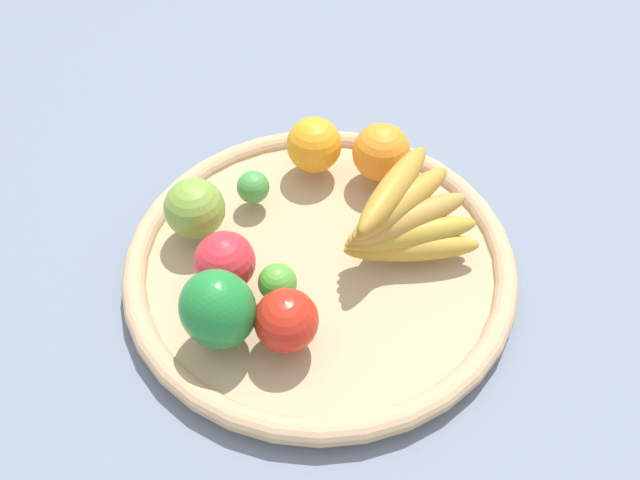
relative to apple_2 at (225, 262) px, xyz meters
name	(u,v)px	position (x,y,z in m)	size (l,w,h in m)	color
ground_plane	(320,270)	(-0.09, -0.06, -0.07)	(2.40, 2.40, 0.00)	slate
basket	(320,261)	(-0.09, -0.06, -0.05)	(0.46, 0.46, 0.03)	tan
apple_2	(225,262)	(0.00, 0.00, 0.00)	(0.07, 0.07, 0.07)	red
orange_0	(314,145)	(-0.06, -0.20, 0.00)	(0.07, 0.07, 0.07)	orange
banana_bunch	(405,218)	(-0.18, -0.09, 0.01)	(0.16, 0.16, 0.09)	#B88B30
lime_0	(253,187)	(0.01, -0.13, -0.01)	(0.04, 0.04, 0.04)	#429440
apple_0	(286,320)	(-0.08, 0.06, 0.00)	(0.07, 0.07, 0.07)	red
lime_1	(278,283)	(-0.06, 0.01, -0.01)	(0.04, 0.04, 0.04)	#4EA234
bell_pepper	(218,309)	(-0.02, 0.07, 0.01)	(0.08, 0.07, 0.09)	#208033
apple_1	(195,208)	(0.06, -0.07, 0.00)	(0.07, 0.07, 0.07)	olive
orange_1	(381,152)	(-0.14, -0.21, 0.00)	(0.07, 0.07, 0.07)	orange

